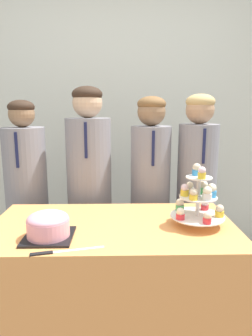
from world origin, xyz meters
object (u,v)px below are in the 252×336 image
at_px(round_cake, 48,225).
at_px(student_1, 90,202).
at_px(cake_knife, 55,252).
at_px(cupcake_stand, 199,199).
at_px(student_2, 150,205).
at_px(student_0, 28,209).
at_px(student_3, 196,203).

distance_m(round_cake, student_1, 0.74).
height_order(cake_knife, cupcake_stand, cupcake_stand).
height_order(round_cake, cupcake_stand, cupcake_stand).
distance_m(round_cake, student_2, 0.90).
height_order(student_0, student_2, student_2).
height_order(round_cake, student_2, student_2).
relative_size(student_2, student_3, 0.99).
xyz_separation_m(cupcake_stand, student_2, (-0.17, 0.59, -0.23)).
xyz_separation_m(cupcake_stand, student_0, (-1.01, 0.59, -0.25)).
distance_m(student_0, student_1, 0.43).
bearing_deg(student_3, cupcake_stand, -103.78).
xyz_separation_m(student_2, student_3, (0.32, 0.00, 0.01)).
bearing_deg(student_2, student_3, 0.00).
distance_m(student_1, student_2, 0.41).
relative_size(round_cake, student_0, 0.15).
distance_m(student_0, student_3, 1.16).
relative_size(round_cake, cupcake_stand, 0.71).
xyz_separation_m(cupcake_stand, student_3, (0.14, 0.59, -0.22)).
xyz_separation_m(round_cake, student_1, (0.11, 0.72, -0.13)).
bearing_deg(student_1, round_cake, -98.82).
bearing_deg(cake_knife, cupcake_stand, 10.38).
xyz_separation_m(student_0, student_1, (0.42, 0.00, 0.05)).
bearing_deg(cake_knife, student_1, 73.61).
height_order(cupcake_stand, student_1, student_1).
bearing_deg(student_2, student_1, 180.00).
bearing_deg(cupcake_stand, round_cake, -169.38).
bearing_deg(student_3, round_cake, -139.48).
relative_size(cupcake_stand, student_1, 0.20).
xyz_separation_m(round_cake, student_0, (-0.31, 0.72, -0.18)).
relative_size(cake_knife, cupcake_stand, 0.96).
xyz_separation_m(student_0, student_2, (0.84, -0.00, 0.02)).
bearing_deg(round_cake, student_2, 53.87).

